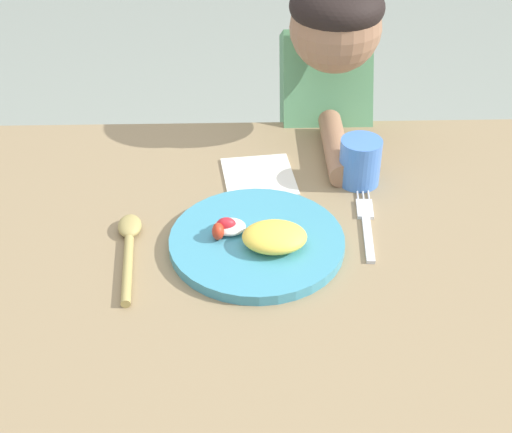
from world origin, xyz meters
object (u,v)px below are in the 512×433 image
object	(u,v)px
plate	(258,241)
fork	(366,222)
drinking_cup	(360,162)
spoon	(129,243)
person	(320,176)

from	to	relation	value
plate	fork	world-z (taller)	plate
fork	drinking_cup	distance (m)	0.13
spoon	drinking_cup	bearing A→B (deg)	-69.52
person	drinking_cup	bearing A→B (deg)	96.46
fork	person	distance (m)	0.43
drinking_cup	person	world-z (taller)	person
plate	person	world-z (taller)	person
fork	drinking_cup	world-z (taller)	drinking_cup
person	plate	bearing A→B (deg)	72.25
plate	person	xyz separation A→B (m)	(0.15, 0.46, -0.18)
drinking_cup	plate	bearing A→B (deg)	-134.83
spoon	person	world-z (taller)	person
spoon	person	size ratio (longest dim) A/B	0.20
drinking_cup	fork	bearing A→B (deg)	-91.73
fork	spoon	size ratio (longest dim) A/B	1.00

